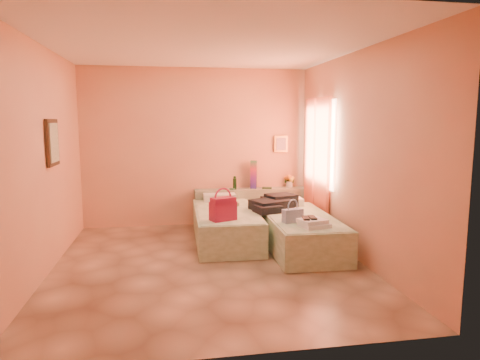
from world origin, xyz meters
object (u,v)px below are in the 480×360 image
at_px(green_book, 267,188).
at_px(blue_handbag, 293,216).
at_px(headboard_ledge, 251,206).
at_px(towel_stack, 314,223).
at_px(water_bottle, 235,183).
at_px(bed_left, 226,225).
at_px(bed_right, 299,232).
at_px(magenta_handbag, 223,209).
at_px(flower_vase, 289,180).

relative_size(green_book, blue_handbag, 0.61).
relative_size(headboard_ledge, towel_stack, 5.86).
height_order(headboard_ledge, water_bottle, water_bottle).
height_order(bed_left, water_bottle, water_bottle).
distance_m(bed_right, blue_handbag, 0.55).
distance_m(bed_left, water_bottle, 1.18).
xyz_separation_m(bed_right, green_book, (-0.12, 1.59, 0.41)).
distance_m(green_book, towel_stack, 2.27).
bearing_deg(blue_handbag, headboard_ledge, 79.68).
height_order(bed_left, green_book, green_book).
bearing_deg(bed_right, blue_handbag, -118.94).
xyz_separation_m(green_book, magenta_handbag, (-1.03, -1.69, -0.00)).
xyz_separation_m(bed_left, flower_vase, (1.35, 1.11, 0.54)).
bearing_deg(green_book, magenta_handbag, -105.11).
relative_size(bed_right, towel_stack, 5.71).
relative_size(blue_handbag, towel_stack, 0.81).
bearing_deg(green_book, bed_left, -115.55).
height_order(bed_right, water_bottle, water_bottle).
relative_size(headboard_ledge, flower_vase, 7.55).
xyz_separation_m(green_book, towel_stack, (0.10, -2.26, -0.11)).
bearing_deg(bed_right, bed_left, 151.49).
xyz_separation_m(bed_right, flower_vase, (0.33, 1.69, 0.54)).
distance_m(green_book, flower_vase, 0.48).
distance_m(headboard_ledge, green_book, 0.44).
xyz_separation_m(bed_left, magenta_handbag, (-0.13, -0.68, 0.41)).
height_order(headboard_ledge, magenta_handbag, magenta_handbag).
height_order(headboard_ledge, blue_handbag, blue_handbag).
xyz_separation_m(water_bottle, blue_handbag, (0.49, -1.97, -0.17)).
distance_m(green_book, blue_handbag, 1.97).
bearing_deg(bed_left, towel_stack, -50.08).
relative_size(bed_right, blue_handbag, 7.09).
distance_m(bed_left, green_book, 1.41).
bearing_deg(bed_left, green_book, 49.74).
distance_m(bed_right, water_bottle, 1.82).
bearing_deg(bed_right, towel_stack, -89.79).
bearing_deg(water_bottle, green_book, -0.78).
bearing_deg(towel_stack, water_bottle, 107.03).
bearing_deg(bed_left, bed_right, -28.51).
distance_m(bed_left, towel_stack, 1.64).
bearing_deg(towel_stack, bed_right, 88.75).
distance_m(headboard_ledge, towel_stack, 2.35).
xyz_separation_m(water_bottle, green_book, (0.59, -0.01, -0.10)).
bearing_deg(bed_left, magenta_handbag, -99.23).
height_order(flower_vase, blue_handbag, flower_vase).
bearing_deg(bed_left, flower_vase, 40.90).
relative_size(water_bottle, blue_handbag, 0.81).
height_order(bed_right, magenta_handbag, magenta_handbag).
relative_size(bed_right, magenta_handbag, 5.75).
distance_m(bed_left, flower_vase, 1.82).
bearing_deg(green_book, bed_right, -69.60).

